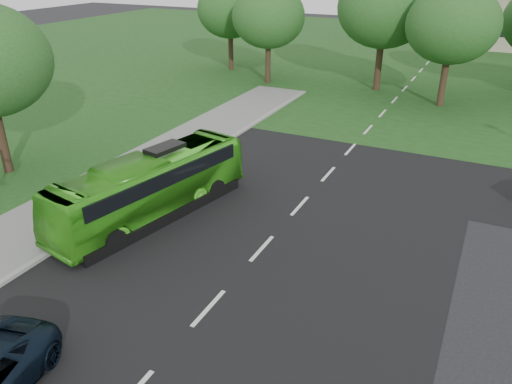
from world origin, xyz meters
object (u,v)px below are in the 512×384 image
(tree_park_a, at_px, (268,17))
(tree_park_b, at_px, (385,8))
(bus, at_px, (151,186))
(tree_park_c, at_px, (453,24))
(tree_park_f, at_px, (230,10))

(tree_park_a, height_order, tree_park_b, tree_park_b)
(tree_park_b, height_order, bus, tree_park_b)
(tree_park_c, bearing_deg, tree_park_a, 176.04)
(tree_park_c, distance_m, bus, 25.46)
(tree_park_a, height_order, bus, tree_park_a)
(bus, bearing_deg, tree_park_f, 123.61)
(tree_park_b, distance_m, bus, 26.78)
(bus, bearing_deg, tree_park_b, 94.02)
(tree_park_a, xyz_separation_m, bus, (5.81, -24.47, -4.17))
(tree_park_c, height_order, bus, tree_park_c)
(tree_park_a, relative_size, tree_park_f, 1.00)
(tree_park_b, relative_size, tree_park_f, 1.18)
(tree_park_a, relative_size, tree_park_c, 0.95)
(tree_park_a, distance_m, tree_park_f, 6.37)
(tree_park_b, distance_m, tree_park_c, 6.06)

